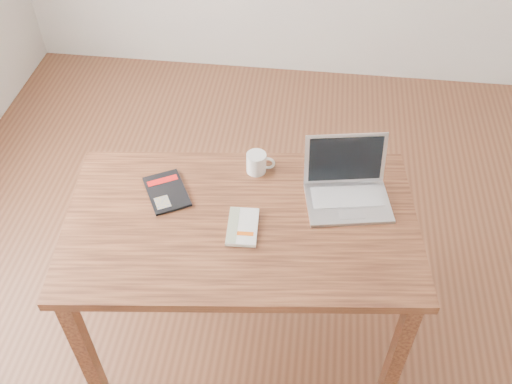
# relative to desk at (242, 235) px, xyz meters

# --- Properties ---
(room) EXTENTS (4.04, 4.04, 2.70)m
(room) POSITION_rel_desk_xyz_m (0.09, 0.18, 0.69)
(room) COLOR #542F1C
(room) RESTS_ON ground
(desk) EXTENTS (1.44, 0.93, 0.75)m
(desk) POSITION_rel_desk_xyz_m (0.00, 0.00, 0.00)
(desk) COLOR #502A18
(desk) RESTS_ON ground
(white_guidebook) EXTENTS (0.12, 0.19, 0.02)m
(white_guidebook) POSITION_rel_desk_xyz_m (0.01, -0.04, 0.10)
(white_guidebook) COLOR silver
(white_guidebook) RESTS_ON desk
(black_guidebook) EXTENTS (0.23, 0.26, 0.01)m
(black_guidebook) POSITION_rel_desk_xyz_m (-0.32, 0.11, 0.10)
(black_guidebook) COLOR black
(black_guidebook) RESTS_ON desk
(laptop) EXTENTS (0.37, 0.33, 0.23)m
(laptop) POSITION_rel_desk_xyz_m (0.40, 0.18, 0.14)
(laptop) COLOR silver
(laptop) RESTS_ON desk
(coffee_mug) EXTENTS (0.12, 0.08, 0.09)m
(coffee_mug) POSITION_rel_desk_xyz_m (0.03, 0.28, 0.14)
(coffee_mug) COLOR white
(coffee_mug) RESTS_ON desk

